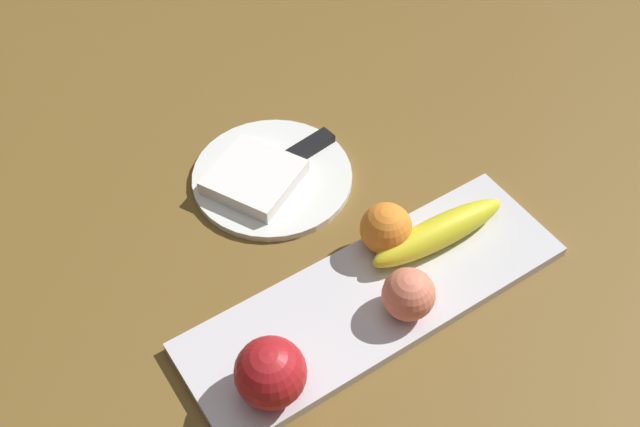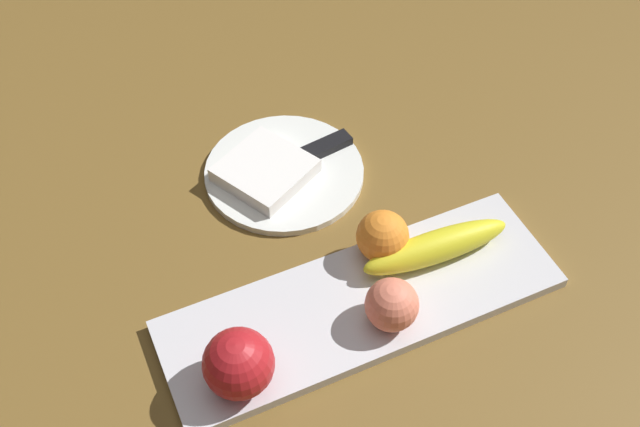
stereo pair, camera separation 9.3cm
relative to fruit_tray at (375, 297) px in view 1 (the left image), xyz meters
The scene contains 9 objects.
ground_plane 0.02m from the fruit_tray, 107.55° to the right, with size 2.40×2.40×0.00m, color brown.
fruit_tray is the anchor object (origin of this frame).
apple 0.18m from the fruit_tray, 13.62° to the left, with size 0.08×0.08×0.08m, color #B31B21.
banana 0.11m from the fruit_tray, behind, with size 0.19×0.04×0.04m, color yellow.
orange_near_apple 0.08m from the fruit_tray, 135.04° to the right, with size 0.06×0.06×0.06m, color orange.
peach 0.06m from the fruit_tray, 115.32° to the left, with size 0.06×0.06×0.06m, color #EC7A5F.
dinner_plate 0.23m from the fruit_tray, 90.00° to the right, with size 0.22×0.22×0.01m, color white.
folded_napkin 0.24m from the fruit_tray, 83.44° to the right, with size 0.11×0.11×0.02m, color white.
knife 0.25m from the fruit_tray, 100.38° to the right, with size 0.18×0.05×0.01m.
Camera 1 is at (0.33, 0.40, 0.75)m, focal length 42.52 mm.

